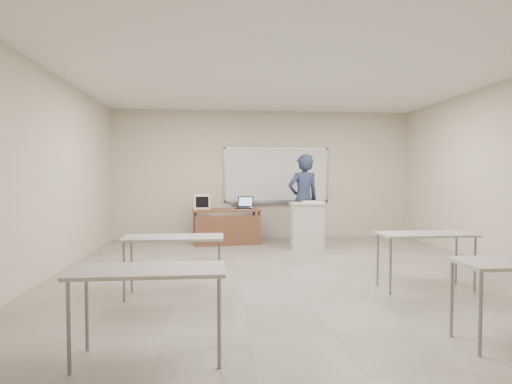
{
  "coord_description": "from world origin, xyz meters",
  "views": [
    {
      "loc": [
        -1.04,
        -5.4,
        1.46
      ],
      "look_at": [
        -0.35,
        2.2,
        1.16
      ],
      "focal_mm": 28.0,
      "sensor_mm": 36.0,
      "label": 1
    }
  ],
  "objects": [
    {
      "name": "floor",
      "position": [
        0.0,
        0.0,
        -0.01
      ],
      "size": [
        7.0,
        8.0,
        0.01
      ],
      "primitive_type": "cube",
      "color": "gray",
      "rests_on": "ground"
    },
    {
      "name": "whiteboard",
      "position": [
        0.3,
        3.97,
        1.48
      ],
      "size": [
        2.48,
        0.1,
        1.31
      ],
      "color": "white",
      "rests_on": "floor"
    },
    {
      "name": "student_desks",
      "position": [
        -0.0,
        -1.35,
        0.67
      ],
      "size": [
        4.4,
        2.2,
        0.73
      ],
      "color": "#ADADA7",
      "rests_on": "floor"
    },
    {
      "name": "instructor_desk",
      "position": [
        -0.9,
        3.19,
        0.55
      ],
      "size": [
        1.46,
        0.73,
        0.75
      ],
      "rotation": [
        0.0,
        0.0,
        0.1
      ],
      "color": "brown",
      "rests_on": "floor"
    },
    {
      "name": "podium",
      "position": [
        0.71,
        2.5,
        0.47
      ],
      "size": [
        0.67,
        0.49,
        0.93
      ],
      "rotation": [
        0.0,
        0.0,
        -0.05
      ],
      "color": "silver",
      "rests_on": "floor"
    },
    {
      "name": "crt_monitor",
      "position": [
        -1.45,
        3.43,
        0.91
      ],
      "size": [
        0.36,
        0.41,
        0.34
      ],
      "rotation": [
        0.0,
        0.0,
        0.15
      ],
      "color": "beige",
      "rests_on": "instructor_desk"
    },
    {
      "name": "laptop",
      "position": [
        -0.5,
        3.46,
        0.81
      ],
      "size": [
        0.35,
        0.33,
        0.26
      ],
      "rotation": [
        0.0,
        0.0,
        -0.25
      ],
      "color": "black",
      "rests_on": "instructor_desk"
    },
    {
      "name": "mouse",
      "position": [
        -0.35,
        3.35,
        0.77
      ],
      "size": [
        0.11,
        0.07,
        0.04
      ],
      "primitive_type": "ellipsoid",
      "rotation": [
        0.0,
        0.0,
        -0.03
      ],
      "color": "#A7AAAF",
      "rests_on": "instructor_desk"
    },
    {
      "name": "keyboard",
      "position": [
        0.86,
        2.58,
        0.95
      ],
      "size": [
        0.48,
        0.26,
        0.03
      ],
      "primitive_type": "cube",
      "rotation": [
        0.0,
        0.0,
        -0.24
      ],
      "color": "beige",
      "rests_on": "podium"
    },
    {
      "name": "presenter",
      "position": [
        0.74,
        2.97,
        0.97
      ],
      "size": [
        0.81,
        0.64,
        1.93
      ],
      "primitive_type": "imported",
      "rotation": [
        0.0,
        0.0,
        3.42
      ],
      "color": "black",
      "rests_on": "floor"
    }
  ]
}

